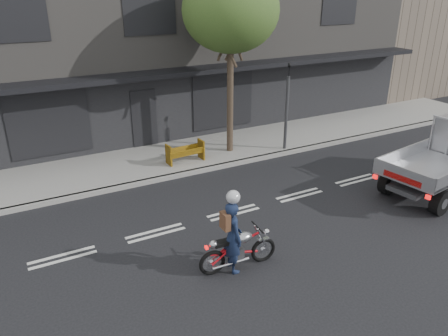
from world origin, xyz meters
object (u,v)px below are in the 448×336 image
Objects in this scene: street_tree at (231,11)px; motorcycle at (238,248)px; rider at (233,237)px; construction_barrier at (187,154)px; traffic_light_pole at (287,112)px.

motorcycle is (-3.40, -6.56, -4.76)m from street_tree.
rider is at bearing -175.19° from motorcycle.
traffic_light_pole is at bearing -5.52° from construction_barrier.
traffic_light_pole is 1.79× the size of motorcycle.
rider reaches higher than construction_barrier.
construction_barrier is (1.55, 6.10, -0.34)m from rider.
traffic_light_pole is at bearing -23.03° from street_tree.
traffic_light_pole reaches higher than motorcycle.
rider is at bearing -104.29° from construction_barrier.
street_tree is 5.17m from construction_barrier.
motorcycle reaches higher than construction_barrier.
street_tree reaches higher than rider.
street_tree reaches higher than construction_barrier.
motorcycle is (-5.40, -5.71, -1.13)m from traffic_light_pole.
traffic_light_pole is 2.54× the size of construction_barrier.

